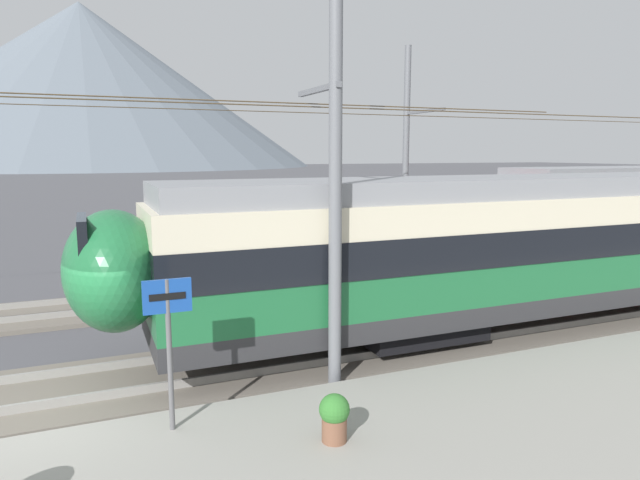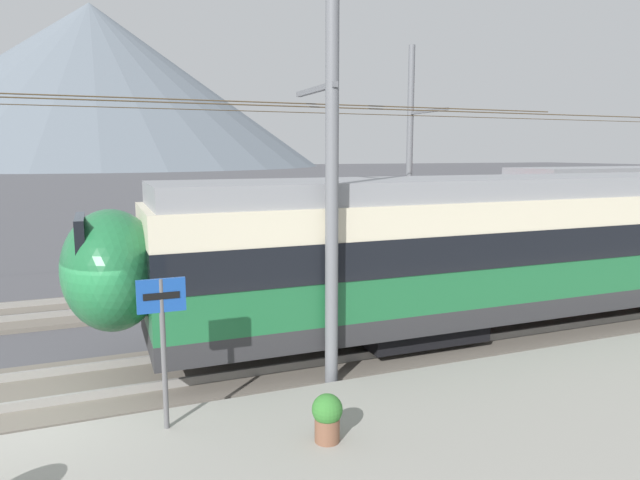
{
  "view_description": "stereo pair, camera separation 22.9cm",
  "coord_description": "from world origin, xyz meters",
  "px_view_note": "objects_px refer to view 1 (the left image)",
  "views": [
    {
      "loc": [
        0.68,
        -9.6,
        4.42
      ],
      "look_at": [
        6.02,
        3.22,
        2.28
      ],
      "focal_mm": 31.8,
      "sensor_mm": 36.0,
      "label": 1
    },
    {
      "loc": [
        0.9,
        -9.69,
        4.42
      ],
      "look_at": [
        6.02,
        3.22,
        2.28
      ],
      "focal_mm": 31.8,
      "sensor_mm": 36.0,
      "label": 2
    }
  ],
  "objects_px": {
    "platform_sign": "(168,321)",
    "potted_plant_by_shelter": "(334,415)",
    "catenary_mast_mid": "(332,188)",
    "catenary_mast_far_side": "(408,155)"
  },
  "relations": [
    {
      "from": "catenary_mast_far_side",
      "to": "platform_sign",
      "type": "xyz_separation_m",
      "value": [
        -10.45,
        -10.56,
        -2.36
      ]
    },
    {
      "from": "catenary_mast_mid",
      "to": "catenary_mast_far_side",
      "type": "height_order",
      "value": "catenary_mast_far_side"
    },
    {
      "from": "platform_sign",
      "to": "potted_plant_by_shelter",
      "type": "bearing_deg",
      "value": -30.99
    },
    {
      "from": "catenary_mast_mid",
      "to": "platform_sign",
      "type": "xyz_separation_m",
      "value": [
        -3.13,
        -1.15,
        -1.8
      ]
    },
    {
      "from": "catenary_mast_far_side",
      "to": "platform_sign",
      "type": "height_order",
      "value": "catenary_mast_far_side"
    },
    {
      "from": "catenary_mast_mid",
      "to": "platform_sign",
      "type": "distance_m",
      "value": 3.79
    },
    {
      "from": "platform_sign",
      "to": "potted_plant_by_shelter",
      "type": "height_order",
      "value": "platform_sign"
    },
    {
      "from": "potted_plant_by_shelter",
      "to": "catenary_mast_mid",
      "type": "bearing_deg",
      "value": 66.97
    },
    {
      "from": "catenary_mast_mid",
      "to": "platform_sign",
      "type": "height_order",
      "value": "catenary_mast_mid"
    },
    {
      "from": "catenary_mast_mid",
      "to": "potted_plant_by_shelter",
      "type": "height_order",
      "value": "catenary_mast_mid"
    }
  ]
}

